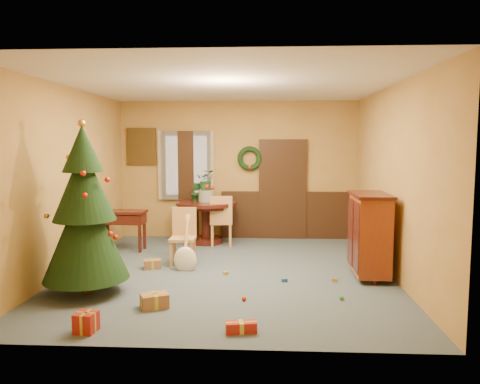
# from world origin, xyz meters

# --- Properties ---
(room_envelope) EXTENTS (5.50, 5.50, 5.50)m
(room_envelope) POSITION_xyz_m (0.21, 2.70, 1.12)
(room_envelope) COLOR #353F4D
(room_envelope) RESTS_ON ground
(dining_table) EXTENTS (1.23, 1.23, 0.85)m
(dining_table) POSITION_xyz_m (-0.60, 2.15, 0.59)
(dining_table) COLOR black
(dining_table) RESTS_ON floor
(urn) EXTENTS (0.31, 0.31, 0.23)m
(urn) POSITION_xyz_m (-0.60, 2.15, 0.96)
(urn) COLOR slate
(urn) RESTS_ON dining_table
(centerpiece_plant) EXTENTS (0.37, 0.32, 0.41)m
(centerpiece_plant) POSITION_xyz_m (-0.60, 2.15, 1.28)
(centerpiece_plant) COLOR #1E4C23
(centerpiece_plant) RESTS_ON urn
(chair_near) EXTENTS (0.41, 0.41, 0.94)m
(chair_near) POSITION_xyz_m (-0.79, 0.49, 0.51)
(chair_near) COLOR #A97843
(chair_near) RESTS_ON floor
(chair_far) EXTENTS (0.47, 0.47, 1.00)m
(chair_far) POSITION_xyz_m (-0.28, 1.89, 0.54)
(chair_far) COLOR #A97843
(chair_far) RESTS_ON floor
(guitar) EXTENTS (0.53, 0.65, 0.84)m
(guitar) POSITION_xyz_m (-0.69, 0.07, 0.43)
(guitar) COLOR beige
(guitar) RESTS_ON floor
(plant_stand) EXTENTS (0.32, 0.32, 0.83)m
(plant_stand) POSITION_xyz_m (-0.83, 2.25, 0.52)
(plant_stand) COLOR black
(plant_stand) RESTS_ON floor
(stand_plant) EXTENTS (0.27, 0.24, 0.40)m
(stand_plant) POSITION_xyz_m (-0.83, 2.25, 1.03)
(stand_plant) COLOR #19471E
(stand_plant) RESTS_ON plant_stand
(christmas_tree) EXTENTS (1.13, 1.13, 2.33)m
(christmas_tree) POSITION_xyz_m (-1.82, -1.12, 1.11)
(christmas_tree) COLOR #382111
(christmas_tree) RESTS_ON floor
(writing_desk) EXTENTS (0.87, 0.45, 0.76)m
(writing_desk) POSITION_xyz_m (-2.09, 1.42, 0.57)
(writing_desk) COLOR black
(writing_desk) RESTS_ON floor
(sideboard) EXTENTS (0.54, 1.00, 1.28)m
(sideboard) POSITION_xyz_m (2.15, -0.14, 0.68)
(sideboard) COLOR #58140A
(sideboard) RESTS_ON floor
(gift_a) EXTENTS (0.39, 0.35, 0.18)m
(gift_a) POSITION_xyz_m (-0.78, -1.62, 0.09)
(gift_a) COLOR brown
(gift_a) RESTS_ON floor
(gift_b) EXTENTS (0.24, 0.24, 0.22)m
(gift_b) POSITION_xyz_m (-1.34, -2.40, 0.11)
(gift_b) COLOR maroon
(gift_b) RESTS_ON floor
(gift_c) EXTENTS (0.31, 0.26, 0.15)m
(gift_c) POSITION_xyz_m (-1.24, 0.16, 0.07)
(gift_c) COLOR brown
(gift_c) RESTS_ON floor
(gift_d) EXTENTS (0.35, 0.19, 0.12)m
(gift_d) POSITION_xyz_m (0.32, -2.33, 0.06)
(gift_d) COLOR maroon
(gift_d) RESTS_ON floor
(toy_a) EXTENTS (0.09, 0.07, 0.05)m
(toy_a) POSITION_xyz_m (0.86, -0.46, 0.03)
(toy_a) COLOR #224795
(toy_a) RESTS_ON floor
(toy_b) EXTENTS (0.06, 0.06, 0.06)m
(toy_b) POSITION_xyz_m (1.57, -1.22, 0.03)
(toy_b) COLOR green
(toy_b) RESTS_ON floor
(toy_c) EXTENTS (0.08, 0.09, 0.05)m
(toy_c) POSITION_xyz_m (-0.03, -0.14, 0.03)
(toy_c) COLOR #BB8B23
(toy_c) RESTS_ON floor
(toy_d) EXTENTS (0.06, 0.06, 0.06)m
(toy_d) POSITION_xyz_m (0.31, -1.32, 0.03)
(toy_d) COLOR red
(toy_d) RESTS_ON floor
(toy_e) EXTENTS (0.08, 0.06, 0.05)m
(toy_e) POSITION_xyz_m (1.60, -0.43, 0.03)
(toy_e) COLOR gold
(toy_e) RESTS_ON floor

